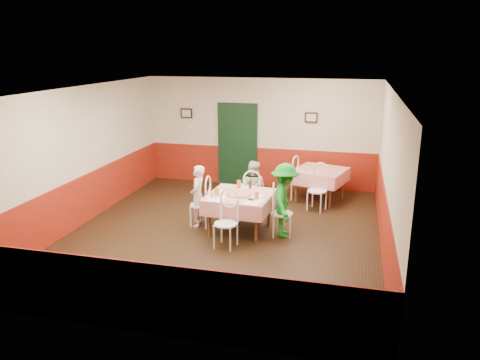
% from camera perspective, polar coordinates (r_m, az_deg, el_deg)
% --- Properties ---
extents(floor, '(7.00, 7.00, 0.00)m').
position_cam_1_polar(floor, '(9.31, -1.92, -6.47)').
color(floor, black).
rests_on(floor, ground).
extents(ceiling, '(7.00, 7.00, 0.00)m').
position_cam_1_polar(ceiling, '(8.64, -2.09, 10.97)').
color(ceiling, white).
rests_on(ceiling, back_wall).
extents(back_wall, '(6.00, 0.10, 2.80)m').
position_cam_1_polar(back_wall, '(12.20, 2.50, 5.77)').
color(back_wall, beige).
rests_on(back_wall, ground).
extents(front_wall, '(6.00, 0.10, 2.80)m').
position_cam_1_polar(front_wall, '(5.74, -11.60, -6.30)').
color(front_wall, beige).
rests_on(front_wall, ground).
extents(left_wall, '(0.10, 7.00, 2.80)m').
position_cam_1_polar(left_wall, '(10.09, -18.64, 2.81)').
color(left_wall, beige).
rests_on(left_wall, ground).
extents(right_wall, '(0.10, 7.00, 2.80)m').
position_cam_1_polar(right_wall, '(8.57, 17.67, 0.68)').
color(right_wall, beige).
rests_on(right_wall, ground).
extents(wainscot_back, '(6.00, 0.03, 1.00)m').
position_cam_1_polar(wainscot_back, '(12.38, 2.43, 1.65)').
color(wainscot_back, maroon).
rests_on(wainscot_back, ground).
extents(wainscot_front, '(6.00, 0.03, 1.00)m').
position_cam_1_polar(wainscot_front, '(6.15, -11.06, -14.05)').
color(wainscot_front, maroon).
rests_on(wainscot_front, ground).
extents(wainscot_left, '(0.03, 7.00, 1.00)m').
position_cam_1_polar(wainscot_left, '(10.31, -18.13, -2.07)').
color(wainscot_left, maroon).
rests_on(wainscot_left, ground).
extents(wainscot_right, '(0.03, 7.00, 1.00)m').
position_cam_1_polar(wainscot_right, '(8.84, 17.09, -4.95)').
color(wainscot_right, maroon).
rests_on(wainscot_right, ground).
extents(door, '(0.96, 0.06, 2.10)m').
position_cam_1_polar(door, '(12.35, -0.31, 4.25)').
color(door, black).
rests_on(door, ground).
extents(picture_left, '(0.32, 0.03, 0.26)m').
position_cam_1_polar(picture_left, '(12.63, -6.54, 8.09)').
color(picture_left, black).
rests_on(picture_left, back_wall).
extents(picture_right, '(0.32, 0.03, 0.26)m').
position_cam_1_polar(picture_right, '(11.90, 8.67, 7.54)').
color(picture_right, black).
rests_on(picture_right, back_wall).
extents(thermostat, '(0.10, 0.03, 0.10)m').
position_cam_1_polar(thermostat, '(12.65, -6.07, 6.51)').
color(thermostat, white).
rests_on(thermostat, back_wall).
extents(main_table, '(1.30, 1.30, 0.77)m').
position_cam_1_polar(main_table, '(9.30, 0.00, -4.00)').
color(main_table, red).
rests_on(main_table, ground).
extents(second_table, '(1.39, 1.39, 0.77)m').
position_cam_1_polar(second_table, '(11.31, 9.68, -0.59)').
color(second_table, red).
rests_on(second_table, ground).
extents(chair_left, '(0.43, 0.43, 0.90)m').
position_cam_1_polar(chair_left, '(9.55, -4.86, -3.04)').
color(chair_left, white).
rests_on(chair_left, ground).
extents(chair_right, '(0.48, 0.48, 0.90)m').
position_cam_1_polar(chair_right, '(9.07, 5.13, -4.10)').
color(chair_right, white).
rests_on(chair_right, ground).
extents(chair_far, '(0.48, 0.48, 0.90)m').
position_cam_1_polar(chair_far, '(10.04, 1.49, -2.03)').
color(chair_far, white).
rests_on(chair_far, ground).
extents(chair_near, '(0.48, 0.48, 0.90)m').
position_cam_1_polar(chair_near, '(8.52, -1.76, -5.38)').
color(chair_near, white).
rests_on(chair_near, ground).
extents(chair_second_a, '(0.52, 0.52, 0.90)m').
position_cam_1_polar(chair_second_a, '(11.36, 5.93, 0.02)').
color(chair_second_a, white).
rests_on(chair_second_a, ground).
extents(chair_second_b, '(0.52, 0.52, 0.90)m').
position_cam_1_polar(chair_second_b, '(10.57, 9.38, -1.32)').
color(chair_second_b, white).
rests_on(chair_second_b, ground).
extents(pizza, '(0.50, 0.50, 0.03)m').
position_cam_1_polar(pizza, '(9.14, -0.08, -1.70)').
color(pizza, '#B74723').
rests_on(pizza, main_table).
extents(plate_left, '(0.27, 0.27, 0.01)m').
position_cam_1_polar(plate_left, '(9.31, -2.31, -1.44)').
color(plate_left, white).
rests_on(plate_left, main_table).
extents(plate_right, '(0.27, 0.27, 0.01)m').
position_cam_1_polar(plate_right, '(9.04, 2.36, -1.98)').
color(plate_right, white).
rests_on(plate_right, main_table).
extents(plate_far, '(0.27, 0.27, 0.01)m').
position_cam_1_polar(plate_far, '(9.56, 0.82, -0.96)').
color(plate_far, white).
rests_on(plate_far, main_table).
extents(glass_a, '(0.09, 0.09, 0.16)m').
position_cam_1_polar(glass_a, '(9.04, -2.85, -1.52)').
color(glass_a, '#BF7219').
rests_on(glass_a, main_table).
extents(glass_b, '(0.09, 0.09, 0.15)m').
position_cam_1_polar(glass_b, '(8.86, 2.05, -1.89)').
color(glass_b, '#BF7219').
rests_on(glass_b, main_table).
extents(glass_c, '(0.09, 0.09, 0.15)m').
position_cam_1_polar(glass_c, '(9.58, -0.13, -0.50)').
color(glass_c, '#BF7219').
rests_on(glass_c, main_table).
extents(beer_bottle, '(0.06, 0.06, 0.20)m').
position_cam_1_polar(beer_bottle, '(9.47, 1.25, -0.53)').
color(beer_bottle, '#381C0A').
rests_on(beer_bottle, main_table).
extents(shaker_a, '(0.04, 0.04, 0.09)m').
position_cam_1_polar(shaker_a, '(8.93, -3.53, -1.97)').
color(shaker_a, silver).
rests_on(shaker_a, main_table).
extents(shaker_b, '(0.04, 0.04, 0.09)m').
position_cam_1_polar(shaker_b, '(8.88, -2.98, -2.07)').
color(shaker_b, silver).
rests_on(shaker_b, main_table).
extents(shaker_c, '(0.04, 0.04, 0.09)m').
position_cam_1_polar(shaker_c, '(9.00, -3.39, -1.83)').
color(shaker_c, '#B23319').
rests_on(shaker_c, main_table).
extents(menu_left, '(0.33, 0.42, 0.00)m').
position_cam_1_polar(menu_left, '(8.92, -2.87, -2.27)').
color(menu_left, white).
rests_on(menu_left, main_table).
extents(menu_right, '(0.40, 0.47, 0.00)m').
position_cam_1_polar(menu_right, '(8.75, 1.68, -2.64)').
color(menu_right, white).
rests_on(menu_right, main_table).
extents(wallet, '(0.12, 0.10, 0.02)m').
position_cam_1_polar(wallet, '(8.83, 1.36, -2.38)').
color(wallet, black).
rests_on(wallet, main_table).
extents(diner_left, '(0.35, 0.49, 1.27)m').
position_cam_1_polar(diner_left, '(9.52, -5.17, -1.96)').
color(diner_left, gray).
rests_on(diner_left, ground).
extents(diner_far, '(0.65, 0.54, 1.23)m').
position_cam_1_polar(diner_far, '(10.04, 1.57, -1.06)').
color(diner_far, gray).
rests_on(diner_far, ground).
extents(diner_right, '(0.66, 1.00, 1.44)m').
position_cam_1_polar(diner_right, '(8.97, 5.49, -2.50)').
color(diner_right, gray).
rests_on(diner_right, ground).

